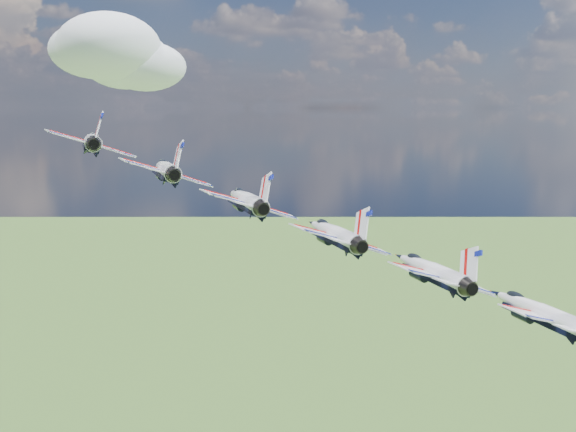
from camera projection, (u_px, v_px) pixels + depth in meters
name	position (u px, v px, depth m)	size (l,w,h in m)	color
cloud_far	(124.00, 57.00, 229.45)	(54.30, 42.66, 21.33)	white
jet_0	(92.00, 141.00, 74.44)	(9.74, 14.42, 4.31)	white
jet_1	(165.00, 169.00, 71.28)	(9.74, 14.42, 4.31)	silver
jet_2	(245.00, 200.00, 68.12)	(9.74, 14.42, 4.31)	white
jet_3	(333.00, 233.00, 64.96)	(9.74, 14.42, 4.31)	white
jet_4	(430.00, 270.00, 61.81)	(9.74, 14.42, 4.31)	white
jet_5	(537.00, 311.00, 58.65)	(9.74, 14.42, 4.31)	white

